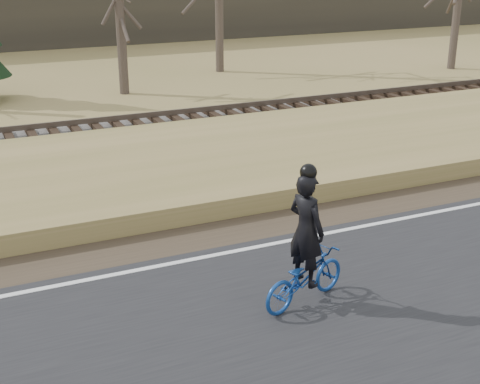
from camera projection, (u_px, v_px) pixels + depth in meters
name	position (u px, v px, depth m)	size (l,w,h in m)	color
ground	(348.00, 237.00, 13.15)	(120.00, 120.00, 0.00)	#9A804E
road	(432.00, 292.00, 11.00)	(120.00, 6.00, 0.06)	black
edge_line	(343.00, 230.00, 13.30)	(120.00, 0.12, 0.01)	silver
shoulder	(317.00, 215.00, 14.17)	(120.00, 1.60, 0.04)	#473A2B
embankment	(256.00, 166.00, 16.66)	(120.00, 5.00, 0.44)	#9A804E
ballast	(201.00, 130.00, 19.91)	(120.00, 3.00, 0.45)	slate
railroad	(201.00, 120.00, 19.80)	(120.00, 2.40, 0.29)	black
cyclist	(305.00, 259.00, 10.37)	(1.80, 1.09, 2.31)	navy
bare_tree_near_left	(120.00, 10.00, 24.76)	(0.36, 0.36, 6.31)	#4F423A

